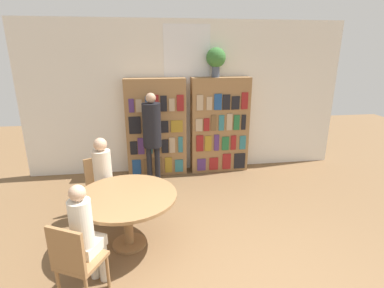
{
  "coord_description": "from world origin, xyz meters",
  "views": [
    {
      "loc": [
        -0.78,
        -2.41,
        2.46
      ],
      "look_at": [
        -0.14,
        1.95,
        1.05
      ],
      "focal_mm": 28.0,
      "sensor_mm": 36.0,
      "label": 1
    }
  ],
  "objects_px": {
    "flower_vase": "(216,59)",
    "chair_near_camera": "(76,259)",
    "seated_reader_left": "(104,174)",
    "librarian_standing": "(152,129)",
    "chair_left_side": "(101,183)",
    "bookshelf_left": "(156,128)",
    "reading_table": "(127,203)",
    "bookshelf_right": "(220,125)",
    "seated_reader_right": "(86,233)"
  },
  "relations": [
    {
      "from": "bookshelf_left",
      "to": "chair_left_side",
      "type": "xyz_separation_m",
      "value": [
        -0.9,
        -1.49,
        -0.46
      ]
    },
    {
      "from": "flower_vase",
      "to": "seated_reader_left",
      "type": "xyz_separation_m",
      "value": [
        -2.0,
        -1.66,
        -1.56
      ]
    },
    {
      "from": "bookshelf_left",
      "to": "flower_vase",
      "type": "relative_size",
      "value": 3.47
    },
    {
      "from": "reading_table",
      "to": "flower_vase",
      "type": "bearing_deg",
      "value": 55.22
    },
    {
      "from": "flower_vase",
      "to": "seated_reader_right",
      "type": "xyz_separation_m",
      "value": [
        -2.0,
        -3.06,
        -1.6
      ]
    },
    {
      "from": "chair_left_side",
      "to": "seated_reader_left",
      "type": "height_order",
      "value": "seated_reader_left"
    },
    {
      "from": "seated_reader_left",
      "to": "seated_reader_right",
      "type": "distance_m",
      "value": 1.4
    },
    {
      "from": "chair_left_side",
      "to": "librarian_standing",
      "type": "distance_m",
      "value": 1.4
    },
    {
      "from": "chair_left_side",
      "to": "seated_reader_left",
      "type": "bearing_deg",
      "value": 90.0
    },
    {
      "from": "seated_reader_left",
      "to": "librarian_standing",
      "type": "bearing_deg",
      "value": -149.13
    },
    {
      "from": "seated_reader_left",
      "to": "reading_table",
      "type": "bearing_deg",
      "value": 90.0
    },
    {
      "from": "flower_vase",
      "to": "chair_left_side",
      "type": "relative_size",
      "value": 0.62
    },
    {
      "from": "bookshelf_right",
      "to": "librarian_standing",
      "type": "xyz_separation_m",
      "value": [
        -1.38,
        -0.5,
        0.11
      ]
    },
    {
      "from": "flower_vase",
      "to": "librarian_standing",
      "type": "height_order",
      "value": "flower_vase"
    },
    {
      "from": "librarian_standing",
      "to": "bookshelf_left",
      "type": "bearing_deg",
      "value": 79.93
    },
    {
      "from": "bookshelf_left",
      "to": "bookshelf_right",
      "type": "height_order",
      "value": "same"
    },
    {
      "from": "bookshelf_right",
      "to": "reading_table",
      "type": "distance_m",
      "value": 2.96
    },
    {
      "from": "chair_left_side",
      "to": "bookshelf_left",
      "type": "bearing_deg",
      "value": -147.86
    },
    {
      "from": "bookshelf_right",
      "to": "seated_reader_right",
      "type": "relative_size",
      "value": 1.56
    },
    {
      "from": "bookshelf_left",
      "to": "chair_near_camera",
      "type": "height_order",
      "value": "bookshelf_left"
    },
    {
      "from": "seated_reader_left",
      "to": "librarian_standing",
      "type": "relative_size",
      "value": 0.73
    },
    {
      "from": "flower_vase",
      "to": "reading_table",
      "type": "xyz_separation_m",
      "value": [
        -1.64,
        -2.37,
        -1.66
      ]
    },
    {
      "from": "reading_table",
      "to": "seated_reader_left",
      "type": "distance_m",
      "value": 0.8
    },
    {
      "from": "chair_near_camera",
      "to": "librarian_standing",
      "type": "bearing_deg",
      "value": 100.52
    },
    {
      "from": "chair_near_camera",
      "to": "seated_reader_left",
      "type": "bearing_deg",
      "value": 114.03
    },
    {
      "from": "bookshelf_left",
      "to": "seated_reader_right",
      "type": "relative_size",
      "value": 1.56
    },
    {
      "from": "bookshelf_left",
      "to": "seated_reader_left",
      "type": "distance_m",
      "value": 1.86
    },
    {
      "from": "chair_left_side",
      "to": "librarian_standing",
      "type": "relative_size",
      "value": 0.52
    },
    {
      "from": "seated_reader_right",
      "to": "flower_vase",
      "type": "bearing_deg",
      "value": 84.05
    },
    {
      "from": "flower_vase",
      "to": "seated_reader_right",
      "type": "relative_size",
      "value": 0.45
    },
    {
      "from": "bookshelf_left",
      "to": "flower_vase",
      "type": "height_order",
      "value": "flower_vase"
    },
    {
      "from": "seated_reader_right",
      "to": "librarian_standing",
      "type": "height_order",
      "value": "librarian_standing"
    },
    {
      "from": "chair_near_camera",
      "to": "seated_reader_right",
      "type": "xyz_separation_m",
      "value": [
        0.09,
        0.17,
        0.18
      ]
    },
    {
      "from": "bookshelf_right",
      "to": "chair_near_camera",
      "type": "relative_size",
      "value": 2.14
    },
    {
      "from": "chair_near_camera",
      "to": "bookshelf_left",
      "type": "bearing_deg",
      "value": 101.52
    },
    {
      "from": "bookshelf_right",
      "to": "bookshelf_left",
      "type": "bearing_deg",
      "value": 180.0
    },
    {
      "from": "flower_vase",
      "to": "chair_near_camera",
      "type": "distance_m",
      "value": 4.23
    },
    {
      "from": "flower_vase",
      "to": "chair_near_camera",
      "type": "xyz_separation_m",
      "value": [
        -2.09,
        -3.23,
        -1.77
      ]
    },
    {
      "from": "bookshelf_left",
      "to": "chair_left_side",
      "type": "distance_m",
      "value": 1.8
    },
    {
      "from": "bookshelf_left",
      "to": "bookshelf_right",
      "type": "distance_m",
      "value": 1.29
    },
    {
      "from": "bookshelf_right",
      "to": "chair_left_side",
      "type": "height_order",
      "value": "bookshelf_right"
    },
    {
      "from": "flower_vase",
      "to": "chair_left_side",
      "type": "distance_m",
      "value": 3.12
    },
    {
      "from": "reading_table",
      "to": "seated_reader_right",
      "type": "height_order",
      "value": "seated_reader_right"
    },
    {
      "from": "chair_left_side",
      "to": "seated_reader_left",
      "type": "relative_size",
      "value": 0.71
    },
    {
      "from": "seated_reader_left",
      "to": "seated_reader_right",
      "type": "bearing_deg",
      "value": 63.18
    },
    {
      "from": "bookshelf_left",
      "to": "chair_left_side",
      "type": "height_order",
      "value": "bookshelf_left"
    },
    {
      "from": "bookshelf_right",
      "to": "chair_near_camera",
      "type": "height_order",
      "value": "bookshelf_right"
    },
    {
      "from": "bookshelf_left",
      "to": "reading_table",
      "type": "distance_m",
      "value": 2.43
    },
    {
      "from": "flower_vase",
      "to": "seated_reader_left",
      "type": "relative_size",
      "value": 0.44
    },
    {
      "from": "seated_reader_right",
      "to": "chair_left_side",
      "type": "bearing_deg",
      "value": 120.14
    }
  ]
}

